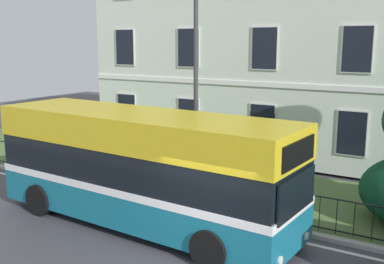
# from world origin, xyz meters

# --- Properties ---
(georgian_townhouse) EXTENTS (18.26, 9.14, 12.32)m
(georgian_townhouse) POSITION_xyz_m (-2.45, 14.48, 6.32)
(georgian_townhouse) COLOR silver
(georgian_townhouse) RESTS_ON ground_plane
(iron_verge_railing) EXTENTS (19.14, 0.04, 0.97)m
(iron_verge_railing) POSITION_xyz_m (-2.45, 4.40, 0.62)
(iron_verge_railing) COLOR black
(iron_verge_railing) RESTS_ON ground_plane
(single_decker_bus) EXTENTS (9.32, 2.99, 3.23)m
(single_decker_bus) POSITION_xyz_m (-2.88, 2.45, 1.69)
(single_decker_bus) COLOR #156680
(single_decker_bus) RESTS_ON ground_plane
(street_lamp_post) EXTENTS (0.36, 0.24, 7.37)m
(street_lamp_post) POSITION_xyz_m (-2.58, 4.90, 4.31)
(street_lamp_post) COLOR #333338
(street_lamp_post) RESTS_ON ground_plane
(litter_bin) EXTENTS (0.56, 0.56, 1.08)m
(litter_bin) POSITION_xyz_m (-9.35, 5.26, 0.66)
(litter_bin) COLOR #4C4742
(litter_bin) RESTS_ON ground_plane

